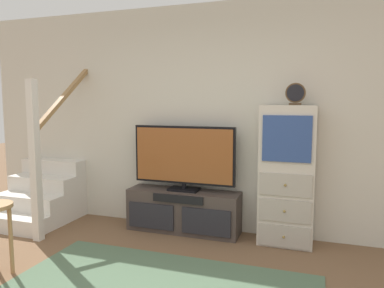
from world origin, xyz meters
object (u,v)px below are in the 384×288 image
television (184,156)px  desk_clock (295,94)px  side_cabinet (287,176)px  media_console (183,211)px

television → desk_clock: (1.26, -0.03, 0.72)m
side_cabinet → desk_clock: desk_clock is taller
television → side_cabinet: bearing=-0.7°
side_cabinet → desk_clock: 0.88m
media_console → television: (0.00, 0.02, 0.66)m
media_console → television: 0.66m
television → desk_clock: size_ratio=5.39×
media_console → side_cabinet: 1.30m
side_cabinet → desk_clock: (0.06, -0.01, 0.88)m
desk_clock → side_cabinet: bearing=166.7°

